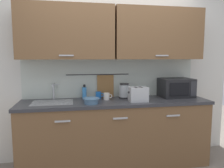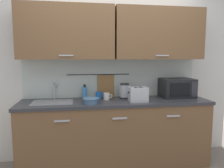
% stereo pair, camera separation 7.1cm
% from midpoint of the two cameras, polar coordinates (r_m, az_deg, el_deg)
% --- Properties ---
extents(counter_unit, '(2.53, 0.64, 0.90)m').
position_cam_midpoint_polar(counter_unit, '(3.07, 1.34, -12.43)').
color(counter_unit, brown).
rests_on(counter_unit, ground).
extents(back_wall_assembly, '(3.70, 0.41, 2.50)m').
position_cam_midpoint_polar(back_wall_assembly, '(3.13, 0.82, 7.82)').
color(back_wall_assembly, silver).
rests_on(back_wall_assembly, ground).
extents(sink_faucet, '(0.09, 0.17, 0.22)m').
position_cam_midpoint_polar(sink_faucet, '(3.12, -14.22, -1.22)').
color(sink_faucet, '#B2B5BA').
rests_on(sink_faucet, counter_unit).
extents(microwave, '(0.46, 0.35, 0.27)m').
position_cam_midpoint_polar(microwave, '(3.33, 17.11, -0.97)').
color(microwave, black).
rests_on(microwave, counter_unit).
extents(electric_kettle, '(0.23, 0.16, 0.21)m').
position_cam_midpoint_polar(electric_kettle, '(3.12, 4.04, -1.82)').
color(electric_kettle, black).
rests_on(electric_kettle, counter_unit).
extents(dish_soap_bottle, '(0.06, 0.06, 0.20)m').
position_cam_midpoint_polar(dish_soap_bottle, '(3.12, -6.47, -2.14)').
color(dish_soap_bottle, '#3F8CD8').
rests_on(dish_soap_bottle, counter_unit).
extents(mug_near_sink, '(0.12, 0.08, 0.09)m').
position_cam_midpoint_polar(mug_near_sink, '(3.09, -2.78, -2.90)').
color(mug_near_sink, blue).
rests_on(mug_near_sink, counter_unit).
extents(mixing_bowl, '(0.21, 0.21, 0.08)m').
position_cam_midpoint_polar(mixing_bowl, '(2.75, -4.81, -4.23)').
color(mixing_bowl, '#4C7093').
rests_on(mixing_bowl, counter_unit).
extents(toaster, '(0.26, 0.17, 0.19)m').
position_cam_midpoint_polar(toaster, '(2.89, 7.47, -2.69)').
color(toaster, '#B7BABF').
rests_on(toaster, counter_unit).
extents(mug_by_kettle, '(0.12, 0.08, 0.09)m').
position_cam_midpoint_polar(mug_by_kettle, '(2.99, -0.69, -3.23)').
color(mug_by_kettle, silver).
rests_on(mug_by_kettle, counter_unit).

